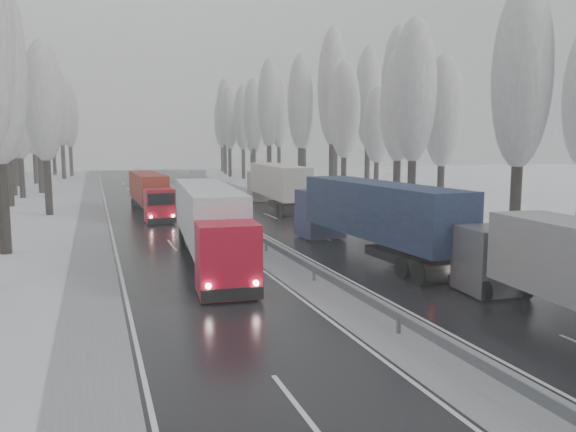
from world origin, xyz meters
TOP-DOWN VIEW (x-y plane):
  - ground at (0.00, 0.00)m, footprint 260.00×260.00m
  - carriageway_right at (5.25, 30.00)m, footprint 7.50×200.00m
  - carriageway_left at (-5.25, 30.00)m, footprint 7.50×200.00m
  - median_slush at (0.00, 30.00)m, footprint 3.00×200.00m
  - shoulder_right at (10.20, 30.00)m, footprint 2.40×200.00m
  - shoulder_left at (-10.20, 30.00)m, footprint 2.40×200.00m
  - median_guardrail at (0.00, 29.99)m, footprint 0.12×200.00m
  - tree_16 at (15.04, 15.67)m, footprint 3.60×3.60m
  - tree_18 at (14.51, 27.03)m, footprint 3.60×3.60m
  - tree_19 at (20.02, 31.03)m, footprint 3.60×3.60m
  - tree_20 at (17.90, 35.17)m, footprint 3.60×3.60m
  - tree_21 at (20.12, 39.17)m, footprint 3.60×3.60m
  - tree_22 at (17.02, 45.60)m, footprint 3.60×3.60m
  - tree_23 at (23.31, 49.60)m, footprint 3.60×3.60m
  - tree_24 at (17.90, 51.02)m, footprint 3.60×3.60m
  - tree_25 at (24.81, 55.02)m, footprint 3.60×3.60m
  - tree_26 at (17.56, 61.27)m, footprint 3.60×3.60m
  - tree_27 at (24.72, 65.27)m, footprint 3.60×3.60m
  - tree_28 at (16.34, 71.95)m, footprint 3.60×3.60m
  - tree_29 at (23.71, 75.95)m, footprint 3.60×3.60m
  - tree_30 at (16.56, 81.70)m, footprint 3.60×3.60m
  - tree_31 at (22.48, 85.70)m, footprint 3.60×3.60m
  - tree_32 at (16.63, 89.21)m, footprint 3.60×3.60m
  - tree_33 at (19.77, 93.21)m, footprint 3.60×3.60m
  - tree_34 at (15.73, 96.32)m, footprint 3.60×3.60m
  - tree_35 at (24.94, 100.32)m, footprint 3.60×3.60m
  - tree_36 at (17.04, 106.16)m, footprint 3.60×3.60m
  - tree_37 at (24.02, 110.16)m, footprint 3.60×3.60m
  - tree_38 at (18.73, 116.73)m, footprint 3.60×3.60m
  - tree_39 at (21.55, 120.73)m, footprint 3.60×3.60m
  - tree_62 at (-13.94, 43.73)m, footprint 3.60×3.60m
  - tree_64 at (-18.26, 52.71)m, footprint 3.60×3.60m
  - tree_66 at (-18.16, 62.35)m, footprint 3.60×3.60m
  - tree_67 at (-19.54, 66.35)m, footprint 3.60×3.60m
  - tree_68 at (-16.58, 69.11)m, footprint 3.60×3.60m
  - tree_69 at (-21.42, 73.11)m, footprint 3.60×3.60m
  - tree_70 at (-16.33, 79.19)m, footprint 3.60×3.60m
  - tree_71 at (-21.09, 83.19)m, footprint 3.60×3.60m
  - tree_72 at (-18.93, 88.54)m, footprint 3.60×3.60m
  - tree_73 at (-21.82, 92.54)m, footprint 3.60×3.60m
  - tree_74 at (-15.07, 99.33)m, footprint 3.60×3.60m
  - tree_75 at (-24.20, 103.33)m, footprint 3.60×3.60m
  - tree_76 at (-14.05, 108.72)m, footprint 3.60×3.60m
  - tree_77 at (-19.66, 112.72)m, footprint 3.60×3.60m
  - tree_78 at (-17.56, 115.31)m, footprint 3.60×3.60m
  - tree_79 at (-20.33, 119.31)m, footprint 3.60×3.60m
  - truck_blue_box at (5.28, 16.65)m, footprint 3.53×17.41m
  - truck_cream_box at (7.61, 41.60)m, footprint 3.88×17.61m
  - box_truck_distant at (5.29, 74.04)m, footprint 3.03×7.31m
  - truck_red_white at (-4.01, 17.39)m, footprint 3.99×16.80m
  - truck_red_red at (-5.03, 41.07)m, footprint 2.74×14.88m

SIDE VIEW (x-z plane):
  - ground at x=0.00m, z-range 0.00..0.00m
  - carriageway_right at x=5.25m, z-range 0.00..0.03m
  - carriageway_left at x=-5.25m, z-range 0.00..0.03m
  - median_slush at x=0.00m, z-range 0.00..0.04m
  - shoulder_right at x=10.20m, z-range 0.00..0.04m
  - shoulder_left at x=-10.20m, z-range 0.00..0.04m
  - median_guardrail at x=0.00m, z-range 0.22..0.98m
  - box_truck_distant at x=5.29m, z-range 0.03..2.67m
  - truck_red_red at x=-5.03m, z-range 0.32..4.12m
  - truck_red_white at x=-4.01m, z-range 0.36..4.63m
  - truck_blue_box at x=5.28m, z-range 0.37..4.81m
  - truck_cream_box at x=7.61m, z-range 0.37..4.86m
  - tree_23 at x=23.31m, z-range 1.99..15.54m
  - tree_77 at x=-19.66m, z-range 2.10..16.42m
  - tree_33 at x=19.77m, z-range 2.10..16.42m
  - tree_19 at x=20.02m, z-range 2.13..16.70m
  - tree_72 at x=-18.93m, z-range 2.21..17.31m
  - tree_66 at x=-18.16m, z-range 2.22..17.45m
  - tree_64 at x=-18.26m, z-range 2.25..17.67m
  - tree_20 at x=17.90m, z-range 2.29..18.00m
  - tree_22 at x=17.02m, z-range 2.31..18.17m
  - tree_62 at x=-13.94m, z-range 2.34..18.38m
  - tree_39 at x=21.55m, z-range 2.36..18.54m
  - tree_37 at x=24.02m, z-range 2.38..18.75m
  - tree_16 at x=15.04m, z-range 2.40..18.93m
  - tree_18 at x=14.51m, z-range 2.41..18.99m
  - tree_68 at x=-16.58m, z-range 2.42..19.07m
  - tree_79 at x=-20.33m, z-range 2.48..19.54m
  - tree_70 at x=-16.33m, z-range 2.48..19.57m
  - tree_67 at x=-19.54m, z-range 2.48..19.58m
  - tree_73 at x=-21.82m, z-range 2.50..19.72m
  - tree_32 at x=16.63m, z-range 2.51..19.85m
  - tree_27 at x=24.72m, z-range 2.55..20.17m
  - tree_34 at x=15.73m, z-range 2.55..20.19m
  - tree_30 at x=16.56m, z-range 2.59..20.45m
  - tree_38 at x=18.73m, z-range 2.60..20.58m
  - tree_29 at x=23.71m, z-range 2.62..20.73m
  - tree_35 at x=24.94m, z-range 2.64..20.89m
  - tree_76 at x=-14.05m, z-range 2.68..21.23m
  - tree_31 at x=22.48m, z-range 2.68..21.26m
  - tree_75 at x=-24.20m, z-range 2.69..21.29m
  - tree_21 at x=20.12m, z-range 2.69..21.31m
  - tree_26 at x=17.56m, z-range 2.71..21.49m
  - tree_69 at x=-21.42m, z-range 2.79..22.13m
  - tree_25 at x=24.81m, z-range 2.80..22.24m
  - tree_78 at x=-17.56m, z-range 2.81..22.37m
  - tree_71 at x=-21.09m, z-range 2.82..22.43m
  - tree_28 at x=16.34m, z-range 2.82..22.45m
  - tree_74 at x=-15.07m, z-range 2.83..22.52m
  - tree_36 at x=17.04m, z-range 2.91..23.13m
  - tree_24 at x=17.90m, z-range 2.94..23.43m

